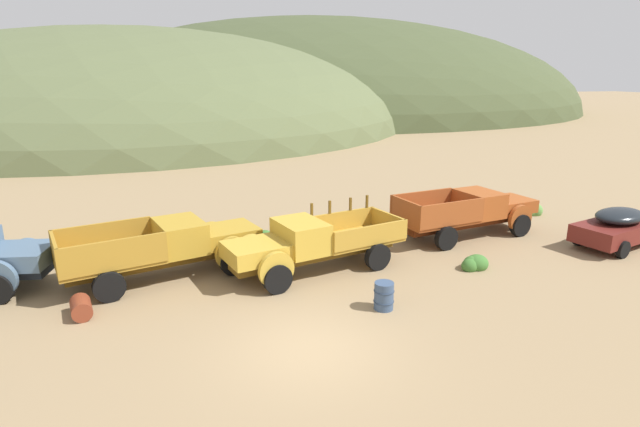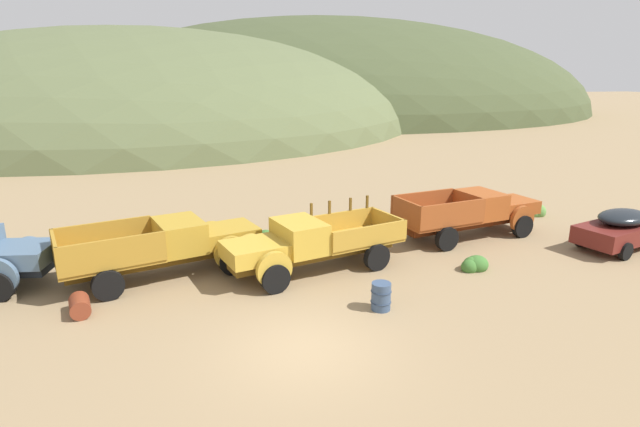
# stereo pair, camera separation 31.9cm
# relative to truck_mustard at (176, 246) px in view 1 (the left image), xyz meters

# --- Properties ---
(ground_plane) EXTENTS (300.00, 300.00, 0.00)m
(ground_plane) POSITION_rel_truck_mustard_xyz_m (3.38, -5.91, -1.02)
(ground_plane) COLOR #937A56
(hill_center) EXTENTS (73.95, 80.69, 25.23)m
(hill_center) POSITION_rel_truck_mustard_xyz_m (-7.47, 59.74, -1.02)
(hill_center) COLOR #56603D
(hill_center) RESTS_ON ground
(hill_distant) EXTENTS (96.68, 81.39, 32.44)m
(hill_distant) POSITION_rel_truck_mustard_xyz_m (22.84, 77.19, -1.02)
(hill_distant) COLOR #424C2D
(hill_distant) RESTS_ON ground
(truck_mustard) EXTENTS (6.88, 4.01, 1.91)m
(truck_mustard) POSITION_rel_truck_mustard_xyz_m (0.00, 0.00, 0.00)
(truck_mustard) COLOR #593D12
(truck_mustard) RESTS_ON ground
(truck_faded_yellow) EXTENTS (6.72, 3.82, 2.16)m
(truck_faded_yellow) POSITION_rel_truck_mustard_xyz_m (4.28, -0.93, -0.02)
(truck_faded_yellow) COLOR brown
(truck_faded_yellow) RESTS_ON ground
(truck_oxide_orange) EXTENTS (6.76, 3.40, 1.91)m
(truck_oxide_orange) POSITION_rel_truck_mustard_xyz_m (12.32, 1.58, -0.00)
(truck_oxide_orange) COLOR #51220D
(truck_oxide_orange) RESTS_ON ground
(car_oxblood) EXTENTS (5.05, 3.05, 1.57)m
(car_oxblood) POSITION_rel_truck_mustard_xyz_m (17.46, -1.05, -0.21)
(car_oxblood) COLOR maroon
(car_oxblood) RESTS_ON ground
(oil_drum_tipped) EXTENTS (0.78, 1.00, 0.56)m
(oil_drum_tipped) POSITION_rel_truck_mustard_xyz_m (-2.59, -2.66, -0.74)
(oil_drum_tipped) COLOR brown
(oil_drum_tipped) RESTS_ON ground
(oil_drum_spare) EXTENTS (0.61, 0.61, 0.84)m
(oil_drum_spare) POSITION_rel_truck_mustard_xyz_m (6.00, -4.23, -0.60)
(oil_drum_spare) COLOR #384C6B
(oil_drum_spare) RESTS_ON ground
(bush_lone_scrub) EXTENTS (0.76, 0.55, 0.52)m
(bush_lone_scrub) POSITION_rel_truck_mustard_xyz_m (3.50, 3.00, -0.89)
(bush_lone_scrub) COLOR #3D702D
(bush_lone_scrub) RESTS_ON ground
(bush_front_left) EXTENTS (1.05, 0.75, 0.65)m
(bush_front_left) POSITION_rel_truck_mustard_xyz_m (10.25, -2.01, -0.85)
(bush_front_left) COLOR #3D702D
(bush_front_left) RESTS_ON ground
(bush_back_edge) EXTENTS (0.95, 0.69, 0.75)m
(bush_back_edge) POSITION_rel_truck_mustard_xyz_m (16.77, 3.69, -0.85)
(bush_back_edge) COLOR #5B8E42
(bush_back_edge) RESTS_ON ground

